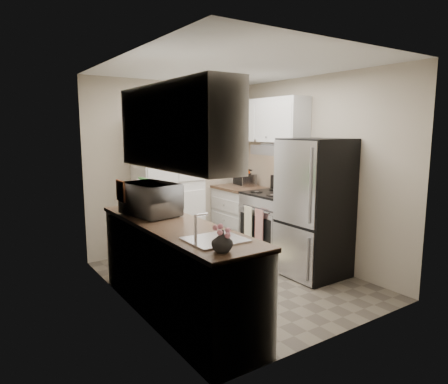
{
  "coord_description": "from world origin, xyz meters",
  "views": [
    {
      "loc": [
        -2.67,
        -3.78,
        1.81
      ],
      "look_at": [
        -0.03,
        0.15,
        1.06
      ],
      "focal_mm": 32.0,
      "sensor_mm": 36.0,
      "label": 1
    }
  ],
  "objects_px": {
    "pantry_cabinet": "(168,187)",
    "wine_bottle": "(125,198)",
    "microwave": "(151,199)",
    "toaster_oven": "(244,180)",
    "electric_range": "(273,224)",
    "refrigerator": "(315,208)"
  },
  "relations": [
    {
      "from": "refrigerator",
      "to": "wine_bottle",
      "type": "xyz_separation_m",
      "value": [
        -2.08,
        0.91,
        0.2
      ]
    },
    {
      "from": "pantry_cabinet",
      "to": "microwave",
      "type": "bearing_deg",
      "value": -122.77
    },
    {
      "from": "toaster_oven",
      "to": "refrigerator",
      "type": "bearing_deg",
      "value": -89.77
    },
    {
      "from": "microwave",
      "to": "refrigerator",
      "type": "bearing_deg",
      "value": -113.83
    },
    {
      "from": "electric_range",
      "to": "wine_bottle",
      "type": "height_order",
      "value": "wine_bottle"
    },
    {
      "from": "electric_range",
      "to": "refrigerator",
      "type": "xyz_separation_m",
      "value": [
        -0.03,
        -0.8,
        0.37
      ]
    },
    {
      "from": "refrigerator",
      "to": "wine_bottle",
      "type": "bearing_deg",
      "value": 156.46
    },
    {
      "from": "microwave",
      "to": "toaster_oven",
      "type": "xyz_separation_m",
      "value": [
        2.1,
        1.18,
        -0.07
      ]
    },
    {
      "from": "pantry_cabinet",
      "to": "refrigerator",
      "type": "height_order",
      "value": "pantry_cabinet"
    },
    {
      "from": "electric_range",
      "to": "refrigerator",
      "type": "bearing_deg",
      "value": -92.48
    },
    {
      "from": "microwave",
      "to": "wine_bottle",
      "type": "bearing_deg",
      "value": 3.92
    },
    {
      "from": "electric_range",
      "to": "toaster_oven",
      "type": "relative_size",
      "value": 3.4
    },
    {
      "from": "refrigerator",
      "to": "pantry_cabinet",
      "type": "bearing_deg",
      "value": 123.46
    },
    {
      "from": "refrigerator",
      "to": "toaster_oven",
      "type": "height_order",
      "value": "refrigerator"
    },
    {
      "from": "wine_bottle",
      "to": "toaster_oven",
      "type": "xyz_separation_m",
      "value": [
        2.22,
        0.73,
        -0.04
      ]
    },
    {
      "from": "wine_bottle",
      "to": "toaster_oven",
      "type": "height_order",
      "value": "wine_bottle"
    },
    {
      "from": "pantry_cabinet",
      "to": "toaster_oven",
      "type": "distance_m",
      "value": 1.28
    },
    {
      "from": "pantry_cabinet",
      "to": "wine_bottle",
      "type": "height_order",
      "value": "pantry_cabinet"
    },
    {
      "from": "electric_range",
      "to": "microwave",
      "type": "xyz_separation_m",
      "value": [
        -1.99,
        -0.35,
        0.61
      ]
    },
    {
      "from": "electric_range",
      "to": "microwave",
      "type": "bearing_deg",
      "value": -170.08
    },
    {
      "from": "pantry_cabinet",
      "to": "electric_range",
      "type": "distance_m",
      "value": 1.58
    },
    {
      "from": "pantry_cabinet",
      "to": "toaster_oven",
      "type": "xyz_separation_m",
      "value": [
        1.28,
        -0.09,
        0.02
      ]
    }
  ]
}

